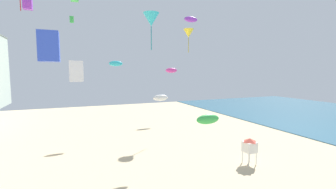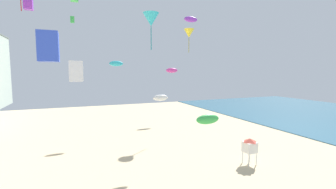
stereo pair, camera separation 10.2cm
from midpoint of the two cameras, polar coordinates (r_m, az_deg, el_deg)
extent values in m
cylinder|color=white|center=(23.83, 19.58, -15.15)|extent=(0.10, 0.10, 1.20)
cylinder|color=white|center=(24.41, 21.20, -14.70)|extent=(0.10, 0.10, 1.20)
cylinder|color=white|center=(24.46, 18.12, -14.56)|extent=(0.10, 0.10, 1.20)
cylinder|color=white|center=(25.03, 19.74, -14.14)|extent=(0.10, 0.10, 1.20)
cube|color=white|center=(24.08, 19.75, -12.18)|extent=(1.10, 1.10, 1.00)
pyramid|color=#D14C3D|center=(23.88, 19.80, -10.63)|extent=(1.10, 1.10, 0.35)
cube|color=white|center=(17.56, -21.73, 5.37)|extent=(0.93, 0.93, 1.46)
ellipsoid|color=white|center=(22.38, -1.74, -0.82)|extent=(1.54, 0.43, 0.60)
cylinder|color=maroon|center=(32.91, -32.67, 19.20)|extent=(0.09, 0.09, 2.49)
ellipsoid|color=green|center=(19.14, 9.97, -6.08)|extent=(2.10, 0.58, 0.82)
cube|color=blue|center=(14.42, -27.40, 10.50)|extent=(1.05, 1.05, 1.65)
cone|color=yellow|center=(36.82, 5.31, 14.92)|extent=(1.59, 1.59, 1.30)
cylinder|color=#A49220|center=(36.57, 5.29, 12.13)|extent=(0.09, 0.09, 2.31)
ellipsoid|color=purple|center=(21.05, 5.82, 18.09)|extent=(1.27, 0.35, 0.49)
ellipsoid|color=#2DB7CC|center=(33.56, -12.67, 7.51)|extent=(1.92, 0.53, 0.75)
cone|color=#2DB7CC|center=(19.94, -4.09, 18.08)|extent=(1.33, 1.33, 1.09)
cylinder|color=teal|center=(19.67, -4.06, 13.78)|extent=(0.07, 0.07, 1.94)
ellipsoid|color=#DB3D9E|center=(43.10, 1.02, 6.02)|extent=(2.31, 0.64, 0.90)
cube|color=green|center=(43.29, -22.61, 16.80)|extent=(0.64, 0.64, 1.00)
cube|color=purple|center=(35.86, -31.34, 18.82)|extent=(1.02, 1.02, 1.60)
camera|label=1|loc=(0.05, -89.87, 0.01)|focal=24.54mm
camera|label=2|loc=(0.05, 90.13, -0.01)|focal=24.54mm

